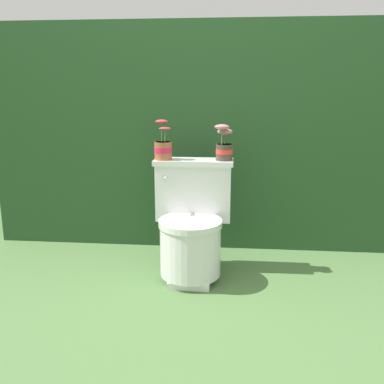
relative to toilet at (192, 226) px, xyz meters
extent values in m
plane|color=#4C703D|center=(0.06, -0.12, -0.31)|extent=(12.00, 12.00, 0.00)
cube|color=#234723|center=(0.06, 0.91, 0.46)|extent=(3.03, 0.89, 1.54)
cube|color=silver|center=(0.00, -0.08, -0.29)|extent=(0.24, 0.29, 0.04)
cylinder|color=silver|center=(0.00, -0.08, -0.12)|extent=(0.35, 0.35, 0.29)
cylinder|color=silver|center=(0.00, -0.08, 0.04)|extent=(0.37, 0.37, 0.04)
cube|color=silver|center=(0.00, 0.13, 0.18)|extent=(0.45, 0.15, 0.34)
cube|color=silver|center=(0.00, 0.13, 0.36)|extent=(0.47, 0.18, 0.03)
cylinder|color=silver|center=(-0.16, 0.02, 0.28)|extent=(0.02, 0.05, 0.02)
cylinder|color=#9E5638|center=(-0.18, 0.11, 0.43)|extent=(0.10, 0.10, 0.11)
cylinder|color=#D1234C|center=(-0.18, 0.11, 0.44)|extent=(0.11, 0.11, 0.03)
cylinder|color=#332319|center=(-0.18, 0.11, 0.48)|extent=(0.10, 0.10, 0.01)
cylinder|color=#4C753D|center=(-0.19, 0.12, 0.54)|extent=(0.01, 0.01, 0.11)
ellipsoid|color=#93333D|center=(-0.19, 0.12, 0.60)|extent=(0.08, 0.05, 0.03)
cylinder|color=#4C753D|center=(-0.17, 0.10, 0.52)|extent=(0.01, 0.01, 0.07)
ellipsoid|color=#93333D|center=(-0.17, 0.10, 0.56)|extent=(0.07, 0.05, 0.02)
cylinder|color=#47382D|center=(0.18, 0.12, 0.42)|extent=(0.10, 0.10, 0.10)
cylinder|color=red|center=(0.18, 0.12, 0.43)|extent=(0.10, 0.10, 0.03)
cylinder|color=#332319|center=(0.18, 0.12, 0.47)|extent=(0.09, 0.09, 0.01)
cylinder|color=#4C753D|center=(0.17, 0.09, 0.52)|extent=(0.01, 0.01, 0.09)
ellipsoid|color=#B26B75|center=(0.17, 0.09, 0.58)|extent=(0.09, 0.06, 0.03)
cylinder|color=#4C753D|center=(0.17, 0.11, 0.52)|extent=(0.01, 0.01, 0.09)
ellipsoid|color=#B26B75|center=(0.17, 0.11, 0.57)|extent=(0.05, 0.04, 0.02)
cylinder|color=#4C753D|center=(0.18, 0.13, 0.50)|extent=(0.01, 0.01, 0.06)
ellipsoid|color=#B26B75|center=(0.18, 0.13, 0.54)|extent=(0.09, 0.06, 0.04)
camera|label=1|loc=(0.23, -2.40, 0.79)|focal=40.00mm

